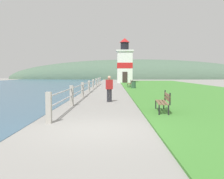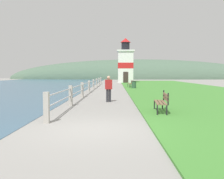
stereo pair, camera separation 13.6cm
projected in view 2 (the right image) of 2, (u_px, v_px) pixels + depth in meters
name	position (u px, v px, depth m)	size (l,w,h in m)	color
ground_plane	(93.00, 130.00, 7.56)	(160.00, 160.00, 0.00)	gray
grass_verge	(180.00, 89.00, 27.18)	(12.00, 59.26, 0.06)	#428433
seawall_railing	(91.00, 84.00, 24.80)	(0.18, 32.76, 1.08)	#A8A399
park_bench_near	(162.00, 101.00, 10.69)	(0.62, 1.77, 0.94)	brown
park_bench_midway	(131.00, 83.00, 30.02)	(0.57, 1.86, 0.94)	brown
lighthouse	(125.00, 64.00, 45.61)	(3.12, 3.12, 8.13)	white
person_strolling	(109.00, 88.00, 14.90)	(0.43, 0.36, 1.57)	#28282D
trash_bin	(134.00, 85.00, 27.93)	(0.54, 0.54, 0.84)	#2D5138
distant_hillside	(139.00, 79.00, 76.82)	(80.00, 16.00, 12.00)	#4C6651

